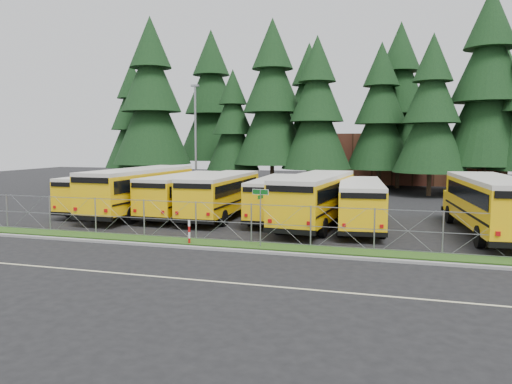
# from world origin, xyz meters

# --- Properties ---
(ground) EXTENTS (120.00, 120.00, 0.00)m
(ground) POSITION_xyz_m (0.00, 0.00, 0.00)
(ground) COLOR black
(ground) RESTS_ON ground
(curb) EXTENTS (50.00, 0.25, 0.12)m
(curb) POSITION_xyz_m (0.00, -3.10, 0.06)
(curb) COLOR gray
(curb) RESTS_ON ground
(grass_verge) EXTENTS (50.00, 1.40, 0.06)m
(grass_verge) POSITION_xyz_m (0.00, -1.70, 0.03)
(grass_verge) COLOR #1C3F12
(grass_verge) RESTS_ON ground
(road_lane_line) EXTENTS (50.00, 0.12, 0.01)m
(road_lane_line) POSITION_xyz_m (0.00, -8.00, 0.01)
(road_lane_line) COLOR beige
(road_lane_line) RESTS_ON ground
(chainlink_fence) EXTENTS (44.00, 0.10, 2.00)m
(chainlink_fence) POSITION_xyz_m (0.00, -1.00, 1.00)
(chainlink_fence) COLOR gray
(chainlink_fence) RESTS_ON ground
(brick_building) EXTENTS (22.00, 10.00, 6.00)m
(brick_building) POSITION_xyz_m (6.00, 40.00, 3.00)
(brick_building) COLOR brown
(brick_building) RESTS_ON ground
(bus_0) EXTENTS (2.85, 10.43, 2.71)m
(bus_0) POSITION_xyz_m (-14.27, 6.65, 1.36)
(bus_0) COLOR yellow
(bus_0) RESTS_ON ground
(bus_1) EXTENTS (3.38, 12.45, 3.24)m
(bus_1) POSITION_xyz_m (-10.96, 5.91, 1.62)
(bus_1) COLOR yellow
(bus_1) RESTS_ON ground
(bus_2) EXTENTS (2.87, 10.92, 2.84)m
(bus_2) POSITION_xyz_m (-7.95, 6.48, 1.42)
(bus_2) COLOR yellow
(bus_2) RESTS_ON ground
(bus_3) EXTENTS (2.80, 11.18, 2.92)m
(bus_3) POSITION_xyz_m (-5.28, 6.40, 1.46)
(bus_3) COLOR yellow
(bus_3) RESTS_ON ground
(bus_4) EXTENTS (2.99, 10.52, 2.73)m
(bus_4) POSITION_xyz_m (-1.58, 6.76, 1.36)
(bus_4) COLOR yellow
(bus_4) RESTS_ON ground
(bus_5) EXTENTS (3.76, 12.04, 3.11)m
(bus_5) POSITION_xyz_m (1.27, 4.93, 1.55)
(bus_5) COLOR yellow
(bus_5) RESTS_ON ground
(bus_6) EXTENTS (3.65, 10.77, 2.77)m
(bus_6) POSITION_xyz_m (3.83, 5.01, 1.38)
(bus_6) COLOR yellow
(bus_6) RESTS_ON ground
(bus_east) EXTENTS (4.11, 12.39, 3.19)m
(bus_east) POSITION_xyz_m (10.68, 4.56, 1.59)
(bus_east) COLOR yellow
(bus_east) RESTS_ON ground
(street_sign) EXTENTS (0.83, 0.55, 2.81)m
(street_sign) POSITION_xyz_m (-0.28, -1.86, 2.03)
(street_sign) COLOR gray
(street_sign) RESTS_ON ground
(striped_bollard) EXTENTS (0.11, 0.11, 1.20)m
(striped_bollard) POSITION_xyz_m (-3.86, -2.16, 0.60)
(striped_bollard) COLOR #B20C0C
(striped_bollard) RESTS_ON ground
(light_standard) EXTENTS (0.70, 0.35, 10.14)m
(light_standard) POSITION_xyz_m (-12.00, 17.45, 5.50)
(light_standard) COLOR gray
(light_standard) RESTS_ON ground
(conifer_0) EXTENTS (6.38, 6.38, 14.11)m
(conifer_0) POSITION_xyz_m (-23.77, 26.65, 7.06)
(conifer_0) COLOR black
(conifer_0) RESTS_ON ground
(conifer_1) EXTENTS (8.21, 8.21, 18.15)m
(conifer_1) POSITION_xyz_m (-19.73, 23.62, 9.07)
(conifer_1) COLOR black
(conifer_1) RESTS_ON ground
(conifer_2) EXTENTS (5.85, 5.85, 12.94)m
(conifer_2) POSITION_xyz_m (-12.03, 27.83, 6.47)
(conifer_2) COLOR black
(conifer_2) RESTS_ON ground
(conifer_3) EXTENTS (8.10, 8.10, 17.91)m
(conifer_3) POSITION_xyz_m (-7.36, 27.08, 8.96)
(conifer_3) COLOR black
(conifer_3) RESTS_ON ground
(conifer_4) EXTENTS (7.05, 7.05, 15.60)m
(conifer_4) POSITION_xyz_m (-2.39, 25.75, 7.80)
(conifer_4) COLOR black
(conifer_4) RESTS_ON ground
(conifer_5) EXTENTS (6.85, 6.85, 15.14)m
(conifer_5) POSITION_xyz_m (3.72, 28.52, 7.57)
(conifer_5) COLOR black
(conifer_5) RESTS_ON ground
(conifer_6) EXTENTS (6.75, 6.75, 14.94)m
(conifer_6) POSITION_xyz_m (8.48, 24.56, 7.47)
(conifer_6) COLOR black
(conifer_6) RESTS_ON ground
(conifer_7) EXTENTS (8.70, 8.70, 19.25)m
(conifer_7) POSITION_xyz_m (13.46, 26.58, 9.62)
(conifer_7) COLOR black
(conifer_7) RESTS_ON ground
(conifer_10) EXTENTS (8.48, 8.48, 18.74)m
(conifer_10) POSITION_xyz_m (-16.99, 33.94, 9.37)
(conifer_10) COLOR black
(conifer_10) RESTS_ON ground
(conifer_11) EXTENTS (7.38, 7.38, 16.32)m
(conifer_11) POSITION_xyz_m (-4.57, 33.00, 8.16)
(conifer_11) COLOR black
(conifer_11) RESTS_ON ground
(conifer_12) EXTENTS (8.01, 8.01, 17.71)m
(conifer_12) POSITION_xyz_m (5.50, 31.72, 8.86)
(conifer_12) COLOR black
(conifer_12) RESTS_ON ground
(conifer_13) EXTENTS (6.98, 6.98, 15.43)m
(conifer_13) POSITION_xyz_m (15.82, 33.15, 7.72)
(conifer_13) COLOR black
(conifer_13) RESTS_ON ground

